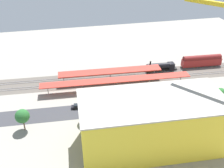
{
  "coord_description": "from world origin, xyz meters",
  "views": [
    {
      "loc": [
        26.8,
        82.3,
        59.0
      ],
      "look_at": [
        8.99,
        0.52,
        9.49
      ],
      "focal_mm": 42.81,
      "sensor_mm": 36.0,
      "label": 1
    }
  ],
  "objects_px": {
    "box_truck_1": "(101,114)",
    "street_tree_1": "(22,116)",
    "parked_car_3": "(126,101)",
    "parked_car_5": "(92,105)",
    "platform_canopy_near": "(117,80)",
    "construction_building": "(151,124)",
    "street_tree_3": "(87,111)",
    "platform_canopy_far": "(110,71)",
    "traffic_light": "(126,104)",
    "parked_car_6": "(77,106)",
    "street_tree_0": "(221,94)",
    "parked_car_1": "(155,97)",
    "street_tree_2": "(155,99)",
    "parked_car_2": "(140,99)",
    "parked_car_0": "(168,96)",
    "passenger_coach": "(202,61)",
    "box_truck_0": "(117,112)",
    "locomotive": "(162,67)",
    "parked_car_4": "(108,102)"
  },
  "relations": [
    {
      "from": "platform_canopy_far",
      "to": "construction_building",
      "type": "relative_size",
      "value": 1.08
    },
    {
      "from": "parked_car_2",
      "to": "street_tree_0",
      "type": "relative_size",
      "value": 0.59
    },
    {
      "from": "platform_canopy_far",
      "to": "box_truck_0",
      "type": "bearing_deg",
      "value": 83.48
    },
    {
      "from": "locomotive",
      "to": "street_tree_2",
      "type": "bearing_deg",
      "value": 63.58
    },
    {
      "from": "passenger_coach",
      "to": "parked_car_6",
      "type": "xyz_separation_m",
      "value": [
        62.55,
        21.99,
        -2.33
      ]
    },
    {
      "from": "box_truck_1",
      "to": "traffic_light",
      "type": "bearing_deg",
      "value": -178.8
    },
    {
      "from": "parked_car_6",
      "to": "platform_canopy_near",
      "type": "bearing_deg",
      "value": -148.98
    },
    {
      "from": "box_truck_1",
      "to": "traffic_light",
      "type": "xyz_separation_m",
      "value": [
        -9.27,
        -0.19,
        2.93
      ]
    },
    {
      "from": "parked_car_5",
      "to": "street_tree_0",
      "type": "distance_m",
      "value": 48.36
    },
    {
      "from": "construction_building",
      "to": "traffic_light",
      "type": "distance_m",
      "value": 17.03
    },
    {
      "from": "platform_canopy_near",
      "to": "parked_car_5",
      "type": "distance_m",
      "value": 16.33
    },
    {
      "from": "construction_building",
      "to": "platform_canopy_near",
      "type": "bearing_deg",
      "value": -83.04
    },
    {
      "from": "parked_car_0",
      "to": "street_tree_0",
      "type": "xyz_separation_m",
      "value": [
        -16.7,
        8.76,
        4.34
      ]
    },
    {
      "from": "parked_car_0",
      "to": "parked_car_4",
      "type": "bearing_deg",
      "value": -1.43
    },
    {
      "from": "parked_car_2",
      "to": "parked_car_5",
      "type": "distance_m",
      "value": 18.71
    },
    {
      "from": "parked_car_4",
      "to": "parked_car_5",
      "type": "distance_m",
      "value": 5.97
    },
    {
      "from": "construction_building",
      "to": "street_tree_3",
      "type": "height_order",
      "value": "construction_building"
    },
    {
      "from": "parked_car_0",
      "to": "street_tree_0",
      "type": "bearing_deg",
      "value": 152.33
    },
    {
      "from": "parked_car_6",
      "to": "parked_car_5",
      "type": "bearing_deg",
      "value": 179.88
    },
    {
      "from": "parked_car_4",
      "to": "platform_canopy_near",
      "type": "bearing_deg",
      "value": -119.58
    },
    {
      "from": "construction_building",
      "to": "passenger_coach",
      "type": "bearing_deg",
      "value": -129.74
    },
    {
      "from": "platform_canopy_near",
      "to": "parked_car_2",
      "type": "bearing_deg",
      "value": 121.98
    },
    {
      "from": "locomotive",
      "to": "construction_building",
      "type": "distance_m",
      "value": 51.5
    },
    {
      "from": "parked_car_0",
      "to": "parked_car_4",
      "type": "xyz_separation_m",
      "value": [
        24.61,
        -0.62,
        0.09
      ]
    },
    {
      "from": "box_truck_0",
      "to": "street_tree_1",
      "type": "relative_size",
      "value": 1.1
    },
    {
      "from": "box_truck_1",
      "to": "street_tree_1",
      "type": "xyz_separation_m",
      "value": [
        26.07,
        0.36,
        3.6
      ]
    },
    {
      "from": "parked_car_5",
      "to": "street_tree_0",
      "type": "height_order",
      "value": "street_tree_0"
    },
    {
      "from": "parked_car_1",
      "to": "street_tree_2",
      "type": "bearing_deg",
      "value": 66.63
    },
    {
      "from": "parked_car_3",
      "to": "street_tree_1",
      "type": "relative_size",
      "value": 0.63
    },
    {
      "from": "passenger_coach",
      "to": "parked_car_0",
      "type": "relative_size",
      "value": 4.27
    },
    {
      "from": "street_tree_0",
      "to": "box_truck_0",
      "type": "bearing_deg",
      "value": -2.02
    },
    {
      "from": "platform_canopy_near",
      "to": "parked_car_6",
      "type": "xyz_separation_m",
      "value": [
        17.63,
        10.6,
        -3.41
      ]
    },
    {
      "from": "street_tree_2",
      "to": "locomotive",
      "type": "bearing_deg",
      "value": -116.42
    },
    {
      "from": "parked_car_0",
      "to": "street_tree_3",
      "type": "height_order",
      "value": "street_tree_3"
    },
    {
      "from": "parked_car_1",
      "to": "construction_building",
      "type": "height_order",
      "value": "construction_building"
    },
    {
      "from": "parked_car_3",
      "to": "parked_car_5",
      "type": "xyz_separation_m",
      "value": [
        13.06,
        -0.2,
        -0.03
      ]
    },
    {
      "from": "parked_car_6",
      "to": "street_tree_1",
      "type": "relative_size",
      "value": 0.6
    },
    {
      "from": "street_tree_1",
      "to": "street_tree_0",
      "type": "bearing_deg",
      "value": 179.22
    },
    {
      "from": "platform_canopy_near",
      "to": "parked_car_1",
      "type": "bearing_deg",
      "value": 140.95
    },
    {
      "from": "platform_canopy_far",
      "to": "traffic_light",
      "type": "xyz_separation_m",
      "value": [
        -0.21,
        26.14,
        0.37
      ]
    },
    {
      "from": "street_tree_2",
      "to": "traffic_light",
      "type": "xyz_separation_m",
      "value": [
        10.69,
        0.05,
        -0.36
      ]
    },
    {
      "from": "parked_car_4",
      "to": "street_tree_0",
      "type": "height_order",
      "value": "street_tree_0"
    },
    {
      "from": "passenger_coach",
      "to": "platform_canopy_near",
      "type": "bearing_deg",
      "value": 14.22
    },
    {
      "from": "parked_car_3",
      "to": "parked_car_5",
      "type": "relative_size",
      "value": 1.02
    },
    {
      "from": "construction_building",
      "to": "platform_canopy_far",
      "type": "bearing_deg",
      "value": -82.29
    },
    {
      "from": "parked_car_0",
      "to": "street_tree_3",
      "type": "xyz_separation_m",
      "value": [
        33.55,
        8.19,
        3.78
      ]
    },
    {
      "from": "parked_car_2",
      "to": "parked_car_3",
      "type": "xyz_separation_m",
      "value": [
        5.65,
        -0.03,
        0.03
      ]
    },
    {
      "from": "platform_canopy_near",
      "to": "street_tree_0",
      "type": "xyz_separation_m",
      "value": [
        -35.33,
        19.9,
        0.92
      ]
    },
    {
      "from": "passenger_coach",
      "to": "parked_car_6",
      "type": "relative_size",
      "value": 4.2
    },
    {
      "from": "parked_car_2",
      "to": "parked_car_3",
      "type": "relative_size",
      "value": 0.88
    }
  ]
}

